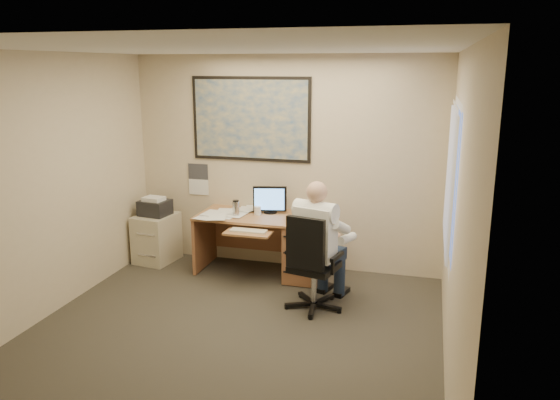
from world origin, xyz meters
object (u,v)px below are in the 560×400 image
(desk, at_px, (288,241))
(office_chair, at_px, (314,282))
(filing_cabinet, at_px, (156,234))
(person, at_px, (315,245))

(desk, height_order, office_chair, desk)
(desk, xyz_separation_m, filing_cabinet, (-1.82, 0.01, -0.06))
(office_chair, bearing_deg, filing_cabinet, 171.17)
(desk, height_order, person, person)
(desk, xyz_separation_m, office_chair, (0.53, -0.91, -0.13))
(desk, distance_m, office_chair, 1.06)
(desk, height_order, filing_cabinet, desk)
(filing_cabinet, bearing_deg, office_chair, -13.96)
(person, bearing_deg, desk, 138.52)
(desk, bearing_deg, person, -58.00)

